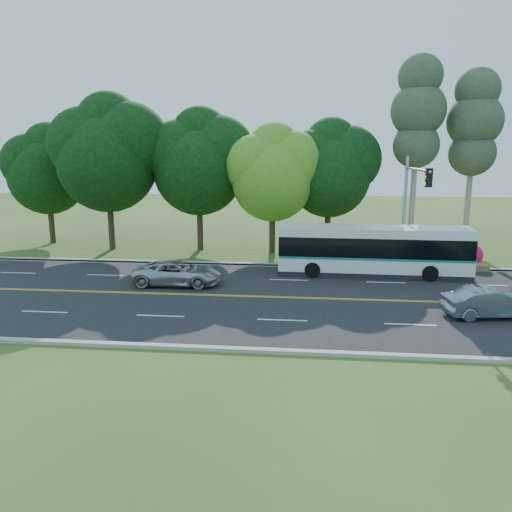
# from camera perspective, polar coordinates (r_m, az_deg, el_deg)

# --- Properties ---
(ground) EXTENTS (120.00, 120.00, 0.00)m
(ground) POSITION_cam_1_polar(r_m,az_deg,el_deg) (25.47, 4.55, -4.80)
(ground) COLOR #30501A
(ground) RESTS_ON ground
(road) EXTENTS (60.00, 14.00, 0.02)m
(road) POSITION_cam_1_polar(r_m,az_deg,el_deg) (25.46, 4.55, -4.78)
(road) COLOR black
(road) RESTS_ON ground
(curb_north) EXTENTS (60.00, 0.30, 0.15)m
(curb_north) POSITION_cam_1_polar(r_m,az_deg,el_deg) (32.36, 4.88, -1.04)
(curb_north) COLOR #A39E93
(curb_north) RESTS_ON ground
(curb_south) EXTENTS (60.00, 0.30, 0.15)m
(curb_south) POSITION_cam_1_polar(r_m,az_deg,el_deg) (18.70, 3.96, -10.87)
(curb_south) COLOR #A39E93
(curb_south) RESTS_ON ground
(grass_verge) EXTENTS (60.00, 4.00, 0.10)m
(grass_verge) POSITION_cam_1_polar(r_m,az_deg,el_deg) (34.17, 4.95, -0.38)
(grass_verge) COLOR #30501A
(grass_verge) RESTS_ON ground
(lane_markings) EXTENTS (57.60, 13.82, 0.00)m
(lane_markings) POSITION_cam_1_polar(r_m,az_deg,el_deg) (25.46, 4.33, -4.75)
(lane_markings) COLOR gold
(lane_markings) RESTS_ON road
(tree_row) EXTENTS (44.70, 9.10, 13.84)m
(tree_row) POSITION_cam_1_polar(r_m,az_deg,el_deg) (36.96, -2.93, 11.01)
(tree_row) COLOR black
(tree_row) RESTS_ON ground
(bougainvillea_hedge) EXTENTS (9.50, 2.25, 1.50)m
(bougainvillea_hedge) POSITION_cam_1_polar(r_m,az_deg,el_deg) (33.86, 17.18, 0.16)
(bougainvillea_hedge) COLOR maroon
(bougainvillea_hedge) RESTS_ON ground
(traffic_signal) EXTENTS (0.42, 6.10, 7.00)m
(traffic_signal) POSITION_cam_1_polar(r_m,az_deg,el_deg) (30.50, 17.34, 6.42)
(traffic_signal) COLOR #92949A
(traffic_signal) RESTS_ON ground
(transit_bus) EXTENTS (11.15, 2.65, 2.91)m
(transit_bus) POSITION_cam_1_polar(r_m,az_deg,el_deg) (30.44, 13.21, 0.52)
(transit_bus) COLOR white
(transit_bus) RESTS_ON road
(sedan) EXTENTS (4.27, 2.07, 1.35)m
(sedan) POSITION_cam_1_polar(r_m,az_deg,el_deg) (24.65, 25.25, -4.82)
(sedan) COLOR slate
(sedan) RESTS_ON road
(suv) EXTENTS (4.88, 2.32, 1.34)m
(suv) POSITION_cam_1_polar(r_m,az_deg,el_deg) (27.97, -9.01, -1.91)
(suv) COLOR #ABACAF
(suv) RESTS_ON road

